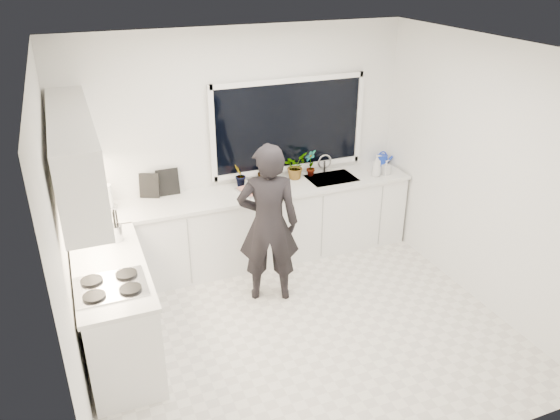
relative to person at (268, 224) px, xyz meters
name	(u,v)px	position (x,y,z in m)	size (l,w,h in m)	color
floor	(299,330)	(0.06, -0.68, -0.88)	(4.00, 3.50, 0.02)	beige
wall_back	(240,147)	(0.06, 1.08, 0.48)	(4.00, 0.02, 2.70)	white
wall_left	(60,249)	(-1.95, -0.68, 0.48)	(0.02, 3.50, 2.70)	white
wall_right	(483,176)	(2.07, -0.68, 0.48)	(0.02, 3.50, 2.70)	white
ceiling	(304,50)	(0.06, -0.68, 1.84)	(4.00, 3.50, 0.02)	white
window	(289,125)	(0.66, 1.05, 0.68)	(1.80, 0.02, 1.00)	black
base_cabinets_back	(250,228)	(0.06, 0.77, -0.43)	(3.92, 0.58, 0.88)	white
base_cabinets_left	(116,311)	(-1.61, -0.33, -0.43)	(0.58, 1.60, 0.88)	white
countertop_back	(250,193)	(0.06, 0.76, 0.03)	(3.94, 0.62, 0.04)	silver
countertop_left	(109,268)	(-1.61, -0.33, 0.03)	(0.62, 1.60, 0.04)	silver
upper_cabinets	(75,154)	(-1.73, 0.02, 0.98)	(0.34, 2.10, 0.70)	white
sink	(331,182)	(1.11, 0.77, 0.00)	(0.58, 0.42, 0.14)	silver
faucet	(324,164)	(1.11, 0.97, 0.16)	(0.03, 0.03, 0.22)	silver
stovetop	(111,286)	(-1.63, -0.68, 0.07)	(0.56, 0.48, 0.03)	black
person	(268,224)	(0.00, 0.00, 0.00)	(0.63, 0.42, 1.74)	black
pizza_tray	(259,189)	(0.17, 0.74, 0.07)	(0.46, 0.34, 0.03)	silver
pizza	(259,188)	(0.17, 0.74, 0.08)	(0.42, 0.30, 0.01)	red
watering_can	(382,160)	(1.91, 0.93, 0.12)	(0.14, 0.14, 0.13)	#1331B3
paper_towel_roll	(107,198)	(-1.48, 0.87, 0.18)	(0.11, 0.11, 0.26)	white
knife_block	(97,200)	(-1.59, 0.91, 0.16)	(0.13, 0.10, 0.22)	brown
utensil_crock	(116,233)	(-1.49, 0.12, 0.13)	(0.13, 0.13, 0.16)	silver
picture_frame_large	(149,186)	(-1.02, 1.01, 0.19)	(0.22, 0.02, 0.28)	black
picture_frame_small	(168,182)	(-0.82, 1.01, 0.20)	(0.25, 0.02, 0.30)	black
herb_plants	(285,168)	(0.56, 0.93, 0.20)	(1.05, 0.37, 0.33)	#26662D
soap_bottles	(379,166)	(1.68, 0.62, 0.17)	(0.26, 0.15, 0.27)	#D8BF66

